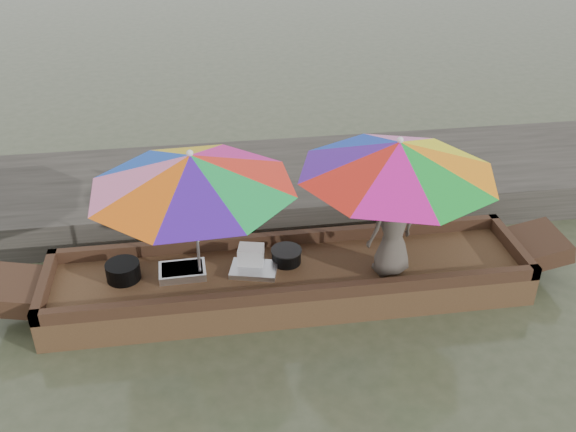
{
  "coord_description": "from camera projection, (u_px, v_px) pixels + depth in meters",
  "views": [
    {
      "loc": [
        -0.89,
        -5.85,
        4.57
      ],
      "look_at": [
        0.0,
        0.1,
        1.0
      ],
      "focal_mm": 40.0,
      "sensor_mm": 36.0,
      "label": 1
    }
  ],
  "objects": [
    {
      "name": "water",
      "position": [
        289.0,
        295.0,
        7.42
      ],
      "size": [
        80.0,
        80.0,
        0.0
      ],
      "primitive_type": "plane",
      "color": "#3C422C",
      "rests_on": "ground"
    },
    {
      "name": "dock",
      "position": [
        266.0,
        187.0,
        9.16
      ],
      "size": [
        22.0,
        2.2,
        0.5
      ],
      "primitive_type": "cube",
      "color": "#2D2B26",
      "rests_on": "ground"
    },
    {
      "name": "boat_hull",
      "position": [
        289.0,
        282.0,
        7.33
      ],
      "size": [
        5.42,
        1.2,
        0.35
      ],
      "primitive_type": "cube",
      "color": "#412B19",
      "rests_on": "water"
    },
    {
      "name": "cooking_pot",
      "position": [
        123.0,
        271.0,
        7.05
      ],
      "size": [
        0.37,
        0.37,
        0.2
      ],
      "primitive_type": "cylinder",
      "color": "black",
      "rests_on": "boat_hull"
    },
    {
      "name": "tray_crayfish",
      "position": [
        182.0,
        271.0,
        7.14
      ],
      "size": [
        0.52,
        0.37,
        0.09
      ],
      "primitive_type": "cube",
      "rotation": [
        0.0,
        0.0,
        0.03
      ],
      "color": "silver",
      "rests_on": "boat_hull"
    },
    {
      "name": "tray_scallop",
      "position": [
        254.0,
        270.0,
        7.2
      ],
      "size": [
        0.59,
        0.47,
        0.06
      ],
      "primitive_type": "cube",
      "rotation": [
        0.0,
        0.0,
        -0.25
      ],
      "color": "silver",
      "rests_on": "boat_hull"
    },
    {
      "name": "charcoal_grill",
      "position": [
        286.0,
        256.0,
        7.33
      ],
      "size": [
        0.33,
        0.33,
        0.16
      ],
      "primitive_type": "cylinder",
      "color": "black",
      "rests_on": "boat_hull"
    },
    {
      "name": "supply_bag",
      "position": [
        251.0,
        257.0,
        7.24
      ],
      "size": [
        0.32,
        0.28,
        0.26
      ],
      "primitive_type": "cube",
      "rotation": [
        0.0,
        0.0,
        -0.23
      ],
      "color": "silver",
      "rests_on": "boat_hull"
    },
    {
      "name": "vendor",
      "position": [
        393.0,
        228.0,
        6.93
      ],
      "size": [
        0.65,
        0.52,
        1.15
      ],
      "primitive_type": "imported",
      "rotation": [
        0.0,
        0.0,
        3.45
      ],
      "color": "#4C443B",
      "rests_on": "boat_hull"
    },
    {
      "name": "umbrella_bow",
      "position": [
        195.0,
        218.0,
        6.72
      ],
      "size": [
        2.8,
        2.8,
        1.55
      ],
      "primitive_type": null,
      "rotation": [
        0.0,
        0.0,
        -0.34
      ],
      "color": "red",
      "rests_on": "boat_hull"
    },
    {
      "name": "umbrella_stern",
      "position": [
        394.0,
        203.0,
        6.99
      ],
      "size": [
        2.35,
        2.35,
        1.55
      ],
      "primitive_type": null,
      "rotation": [
        0.0,
        0.0,
        0.08
      ],
      "color": "#FFF314",
      "rests_on": "boat_hull"
    }
  ]
}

